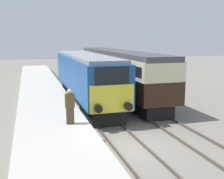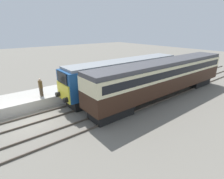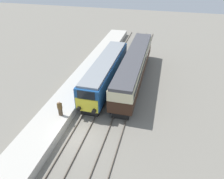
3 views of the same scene
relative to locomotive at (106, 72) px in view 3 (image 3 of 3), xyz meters
name	(u,v)px [view 3 (image 3 of 3)]	position (x,y,z in m)	size (l,w,h in m)	color
ground_plane	(78,137)	(0.00, -10.23, -2.14)	(120.00, 120.00, 0.00)	slate
platform_left	(77,88)	(-3.30, -2.23, -1.68)	(3.50, 50.00, 0.94)	#B7B2A8
rails_near_track	(94,107)	(0.00, -5.23, -2.07)	(1.51, 60.00, 0.14)	#4C4238
rails_far_track	(122,112)	(3.40, -5.23, -2.07)	(1.50, 60.00, 0.14)	#4C4238
locomotive	(106,72)	(0.00, 0.00, 0.00)	(2.70, 15.10, 3.81)	black
passenger_carriage	(134,65)	(3.40, 2.37, 0.26)	(2.75, 18.59, 3.96)	black
person_on_platform	(60,108)	(-2.48, -8.51, -0.36)	(0.44, 0.26, 1.71)	#473828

